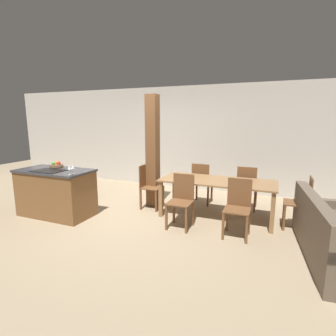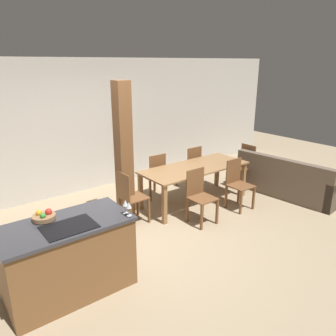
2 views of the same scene
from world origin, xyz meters
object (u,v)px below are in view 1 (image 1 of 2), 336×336
object	(u,v)px
fruit_bowl	(56,165)
dining_chair_far_right	(247,187)
kitchen_island	(56,192)
dining_table	(217,185)
dining_chair_head_end	(149,185)
wine_glass_near	(69,168)
wine_glass_middle	(73,167)
timber_post	(153,152)
dining_chair_near_right	(238,207)
dining_chair_near_left	(181,200)
dining_chair_foot_end	(301,202)
dining_chair_far_left	(201,183)

from	to	relation	value
fruit_bowl	dining_chair_far_right	distance (m)	3.88
kitchen_island	dining_table	size ratio (longest dim) A/B	0.69
dining_chair_head_end	wine_glass_near	bearing A→B (deg)	148.96
kitchen_island	dining_chair_far_right	world-z (taller)	dining_chair_far_right
wine_glass_middle	timber_post	size ratio (longest dim) A/B	0.07
wine_glass_middle	dining_table	distance (m)	2.62
dining_chair_far_right	dining_chair_head_end	bearing A→B (deg)	19.01
dining_chair_far_right	dining_chair_near_right	bearing A→B (deg)	90.00
kitchen_island	wine_glass_middle	xyz separation A→B (m)	(0.65, -0.22, 0.59)
dining_chair_head_end	dining_chair_near_left	bearing A→B (deg)	-124.53
wine_glass_near	dining_chair_near_right	size ratio (longest dim) A/B	0.19
dining_chair_head_end	timber_post	xyz separation A→B (m)	(0.01, 0.18, 0.69)
dining_chair_head_end	dining_chair_foot_end	distance (m)	2.87
wine_glass_near	wine_glass_middle	size ratio (longest dim) A/B	1.00
dining_table	dining_chair_near_right	size ratio (longest dim) A/B	2.31
wine_glass_near	wine_glass_middle	world-z (taller)	same
fruit_bowl	timber_post	world-z (taller)	timber_post
wine_glass_middle	timber_post	bearing A→B (deg)	60.29
kitchen_island	timber_post	size ratio (longest dim) A/B	0.62
dining_chair_far_right	timber_post	bearing A→B (deg)	14.19
wine_glass_near	dining_chair_far_right	bearing A→B (deg)	36.49
dining_chair_head_end	timber_post	world-z (taller)	timber_post
fruit_bowl	dining_chair_head_end	size ratio (longest dim) A/B	0.29
wine_glass_near	dining_chair_near_left	bearing A→B (deg)	21.59
wine_glass_near	timber_post	bearing A→B (deg)	61.57
dining_table	kitchen_island	bearing A→B (deg)	-159.95
dining_table	dining_chair_far_left	xyz separation A→B (m)	(-0.48, 0.66, -0.16)
dining_chair_foot_end	fruit_bowl	bearing A→B (deg)	-79.31
kitchen_island	wine_glass_near	world-z (taller)	wine_glass_near
fruit_bowl	timber_post	distance (m)	1.95
fruit_bowl	timber_post	bearing A→B (deg)	32.02
timber_post	fruit_bowl	bearing A→B (deg)	-147.98
dining_table	dining_chair_foot_end	size ratio (longest dim) A/B	2.31
dining_chair_foot_end	timber_post	world-z (taller)	timber_post
dining_chair_far_left	dining_chair_foot_end	xyz separation A→B (m)	(1.91, -0.66, 0.00)
dining_table	timber_post	xyz separation A→B (m)	(-1.42, 0.18, 0.54)
timber_post	dining_chair_head_end	bearing A→B (deg)	-94.64
dining_chair_far_left	timber_post	bearing A→B (deg)	26.98
dining_table	dining_chair_far_left	size ratio (longest dim) A/B	2.31
kitchen_island	dining_chair_far_right	bearing A→B (deg)	26.93
dining_table	dining_chair_foot_end	distance (m)	1.44
dining_chair_far_right	dining_chair_foot_end	bearing A→B (deg)	145.47
dining_chair_far_right	dining_chair_foot_end	size ratio (longest dim) A/B	1.00
kitchen_island	dining_chair_far_right	xyz separation A→B (m)	(3.39, 1.72, 0.03)
wine_glass_near	timber_post	world-z (taller)	timber_post
wine_glass_near	timber_post	xyz separation A→B (m)	(0.83, 1.54, 0.13)
dining_chair_near_left	dining_chair_far_right	distance (m)	1.63
wine_glass_middle	dining_chair_far_left	distance (m)	2.69
dining_chair_foot_end	dining_table	bearing A→B (deg)	-90.00
kitchen_island	dining_chair_near_right	world-z (taller)	dining_chair_near_right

